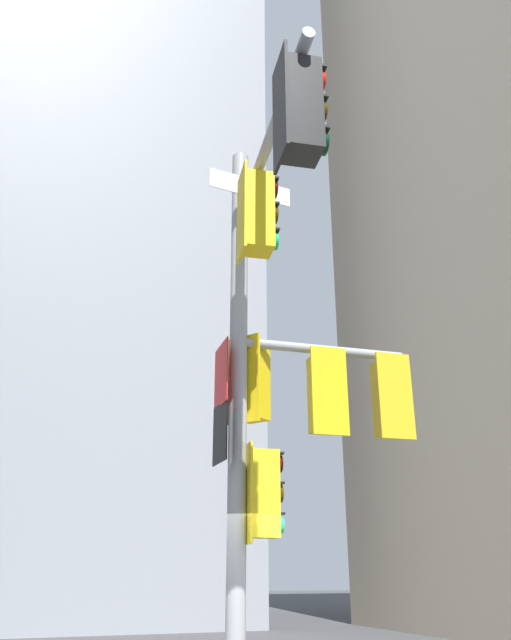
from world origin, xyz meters
name	(u,v)px	position (x,y,z in m)	size (l,w,h in m)	color
building_mid_block	(98,87)	(-0.90, 22.56, 27.27)	(14.52, 14.52, 54.55)	#9399A3
signal_pole_assembly	(278,362)	(0.34, -0.51, 4.23)	(2.97, 3.77, 7.45)	#9EA0A3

